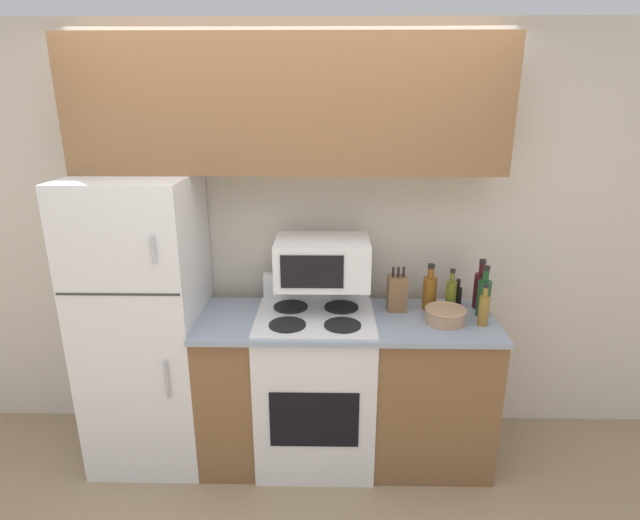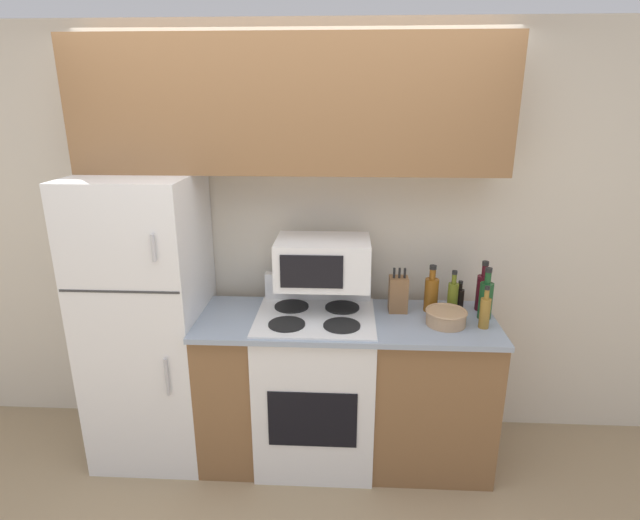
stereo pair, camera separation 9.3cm
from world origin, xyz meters
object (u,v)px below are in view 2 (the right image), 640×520
stove (316,385)px  bottle_whiskey (431,293)px  refrigerator (149,320)px  bottle_wine_red (483,291)px  bowl (446,317)px  bottle_olive_oil (453,297)px  bottle_soy_sauce (459,298)px  knife_block (398,294)px  bottle_wine_green (486,299)px  microwave (323,261)px  bottle_vinegar (485,311)px

stove → bottle_whiskey: bottle_whiskey is taller
refrigerator → bottle_wine_red: refrigerator is taller
bottle_whiskey → bowl: bearing=-73.5°
bottle_wine_red → bottle_olive_oil: 0.19m
bottle_soy_sauce → bowl: bearing=-118.6°
stove → knife_block: knife_block is taller
bottle_wine_green → stove: bearing=-177.4°
knife_block → bottle_wine_red: bearing=5.1°
stove → bottle_soy_sauce: (0.84, 0.16, 0.51)m
refrigerator → stove: (0.99, -0.05, -0.38)m
microwave → bottle_olive_oil: microwave is taller
refrigerator → microwave: bearing=2.2°
bottle_vinegar → stove: bearing=174.8°
bottle_whiskey → bottle_vinegar: size_ratio=1.17×
knife_block → bottle_vinegar: bearing=-24.4°
bottle_soy_sauce → bottle_vinegar: size_ratio=0.75×
stove → bottle_wine_red: bottle_wine_red is taller
knife_block → bottle_wine_green: (0.48, -0.08, 0.01)m
bottle_vinegar → bottle_wine_green: bearing=74.5°
refrigerator → bowl: refrigerator is taller
bowl → bottle_vinegar: (0.20, -0.03, 0.05)m
refrigerator → stove: refrigerator is taller
bottle_whiskey → bottle_vinegar: bottle_whiskey is taller
bowl → bottle_vinegar: 0.21m
refrigerator → bottle_wine_red: (1.97, 0.11, 0.18)m
bottle_whiskey → bottle_wine_red: size_ratio=0.93×
bowl → bottle_soy_sauce: bottle_soy_sauce is taller
knife_block → bottle_soy_sauce: bearing=5.9°
bottle_wine_green → refrigerator: bearing=179.8°
knife_block → bowl: size_ratio=1.18×
bottle_whiskey → bottle_wine_green: bottle_wine_green is taller
bottle_olive_oil → bottle_wine_green: bearing=-19.6°
stove → bowl: stove is taller
stove → bottle_olive_oil: bearing=7.6°
bottle_wine_green → bottle_olive_oil: bottle_wine_green is taller
microwave → knife_block: microwave is taller
bottle_vinegar → bottle_olive_oil: (-0.14, 0.19, 0.01)m
refrigerator → bottle_wine_green: bearing=-0.2°
microwave → bottle_olive_oil: (0.75, 0.01, -0.20)m
stove → bottle_vinegar: 1.07m
refrigerator → bottle_whiskey: size_ratio=6.16×
bottle_wine_red → bottle_olive_oil: bottle_wine_red is taller
bottle_vinegar → bottle_wine_green: 0.13m
refrigerator → knife_block: (1.47, 0.07, 0.17)m
stove → knife_block: size_ratio=4.09×
bowl → bottle_soy_sauce: 0.24m
bottle_wine_red → refrigerator: bearing=-176.7°
stove → bowl: 0.88m
knife_block → bowl: bearing=-34.9°
bottle_soy_sauce → bottle_wine_red: bottle_wine_red is taller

